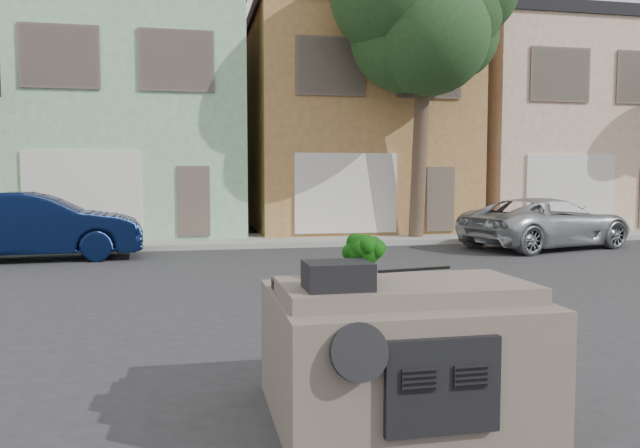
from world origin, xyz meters
name	(u,v)px	position (x,y,z in m)	size (l,w,h in m)	color
ground_plane	(321,328)	(0.00, 0.00, 0.00)	(120.00, 120.00, 0.00)	#303033
sidewalk	(248,241)	(0.00, 10.50, 0.07)	(40.00, 3.00, 0.15)	gray
townhouse_mint	(134,123)	(-3.50, 14.50, 3.77)	(7.20, 8.20, 7.55)	#92C493
townhouse_tan	(348,126)	(4.00, 14.50, 3.77)	(7.20, 8.20, 7.55)	#A47742
townhouse_beige	(535,130)	(11.50, 14.50, 3.77)	(7.20, 8.20, 7.55)	#D6AE92
navy_sedan	(37,260)	(-5.17, 7.79, 0.00)	(1.67, 4.79, 1.58)	black
silver_pickup	(546,248)	(7.87, 7.59, 0.00)	(2.28, 4.94, 1.37)	#A3A6AB
tree_near	(420,98)	(5.00, 9.80, 4.25)	(4.40, 4.00, 8.50)	#1F3C1B
car_dashboard	(397,348)	(0.00, -3.00, 0.56)	(2.00, 1.80, 1.12)	#64584D
instrument_hump	(338,275)	(-0.58, -3.35, 1.22)	(0.48, 0.38, 0.20)	black
wiper_arm	(415,269)	(0.28, -2.62, 1.13)	(0.70, 0.03, 0.02)	black
broccoli	(364,257)	(-0.30, -3.05, 1.31)	(0.31, 0.31, 0.38)	#0A3307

